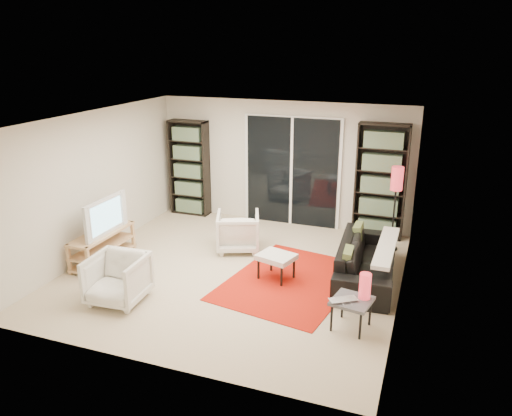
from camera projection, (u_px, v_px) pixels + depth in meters
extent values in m
plane|color=tan|center=(235.00, 272.00, 7.85)|extent=(5.00, 5.00, 0.00)
cube|color=beige|center=(283.00, 163.00, 9.69)|extent=(5.00, 0.02, 2.40)
cube|color=beige|center=(143.00, 267.00, 5.24)|extent=(5.00, 0.02, 2.40)
cube|color=beige|center=(94.00, 184.00, 8.28)|extent=(0.02, 5.00, 2.40)
cube|color=beige|center=(406.00, 219.00, 6.65)|extent=(0.02, 5.00, 2.40)
cube|color=white|center=(232.00, 119.00, 7.08)|extent=(5.00, 5.00, 0.02)
cube|color=white|center=(292.00, 172.00, 9.65)|extent=(1.92, 0.06, 2.16)
cube|color=black|center=(291.00, 172.00, 9.62)|extent=(1.80, 0.02, 2.10)
cube|color=white|center=(291.00, 172.00, 9.61)|extent=(0.05, 0.02, 2.10)
cube|color=black|center=(190.00, 168.00, 10.26)|extent=(0.80, 0.30, 1.95)
cube|color=olive|center=(189.00, 168.00, 10.24)|extent=(0.70, 0.22, 1.85)
cube|color=black|center=(381.00, 182.00, 8.98)|extent=(0.90, 0.30, 2.10)
cube|color=olive|center=(381.00, 182.00, 8.96)|extent=(0.80, 0.22, 2.00)
cube|color=tan|center=(102.00, 233.00, 8.11)|extent=(0.41, 1.29, 0.04)
cube|color=tan|center=(103.00, 246.00, 8.19)|extent=(0.41, 1.29, 0.03)
cube|color=tan|center=(104.00, 257.00, 8.25)|extent=(0.41, 1.29, 0.04)
cube|color=tan|center=(69.00, 259.00, 7.70)|extent=(0.05, 0.05, 0.50)
cube|color=tan|center=(116.00, 233.00, 8.78)|extent=(0.05, 0.05, 0.50)
cube|color=tan|center=(88.00, 263.00, 7.59)|extent=(0.05, 0.05, 0.50)
cube|color=tan|center=(133.00, 235.00, 8.67)|extent=(0.05, 0.05, 0.50)
imported|color=black|center=(101.00, 215.00, 8.01)|extent=(0.14, 1.04, 0.60)
cube|color=#B11709|center=(291.00, 281.00, 7.54)|extent=(2.07, 2.57, 0.01)
imported|color=black|center=(367.00, 260.00, 7.55)|extent=(0.94, 2.12, 0.60)
imported|color=silver|center=(238.00, 231.00, 8.61)|extent=(0.93, 0.94, 0.67)
imported|color=silver|center=(117.00, 279.00, 6.87)|extent=(0.77, 0.79, 0.68)
cube|color=silver|center=(276.00, 257.00, 7.52)|extent=(0.62, 0.56, 0.08)
cylinder|color=black|center=(258.00, 269.00, 7.57)|extent=(0.04, 0.04, 0.32)
cylinder|color=black|center=(271.00, 262.00, 7.83)|extent=(0.04, 0.04, 0.32)
cylinder|color=black|center=(282.00, 277.00, 7.34)|extent=(0.04, 0.04, 0.32)
cylinder|color=black|center=(294.00, 269.00, 7.60)|extent=(0.04, 0.04, 0.32)
cube|color=#48484D|center=(352.00, 301.00, 6.21)|extent=(0.54, 0.54, 0.04)
cylinder|color=black|center=(331.00, 317.00, 6.20)|extent=(0.03, 0.03, 0.38)
cylinder|color=black|center=(342.00, 304.00, 6.51)|extent=(0.03, 0.03, 0.38)
cylinder|color=black|center=(360.00, 325.00, 6.03)|extent=(0.03, 0.03, 0.38)
cylinder|color=black|center=(370.00, 312.00, 6.33)|extent=(0.03, 0.03, 0.38)
imported|color=silver|center=(345.00, 302.00, 6.12)|extent=(0.42, 0.39, 0.03)
cylinder|color=red|center=(365.00, 286.00, 6.19)|extent=(0.15, 0.15, 0.33)
cylinder|color=black|center=(391.00, 248.00, 8.71)|extent=(0.22, 0.22, 0.03)
cylinder|color=black|center=(393.00, 219.00, 8.54)|extent=(0.03, 0.03, 1.11)
cylinder|color=red|center=(397.00, 179.00, 8.31)|extent=(0.20, 0.20, 0.40)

